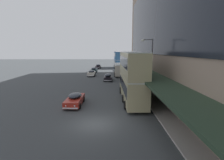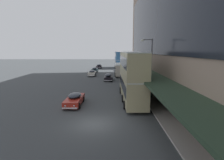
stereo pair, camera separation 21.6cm
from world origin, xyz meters
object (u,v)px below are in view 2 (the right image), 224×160
at_px(sedan_far_back, 74,99).
at_px(sedan_lead_mid, 92,73).
at_px(street_lamp, 150,66).
at_px(fire_hydrant, 138,84).
at_px(pedestrian_at_kerb, 151,90).
at_px(transit_bus_kerbside_rear, 132,75).
at_px(transit_bus_kerbside_far, 120,69).
at_px(sedan_second_near, 108,77).
at_px(transit_bus_kerbside_front, 119,59).
at_px(sedan_oncoming_front, 120,69).
at_px(sedan_second_mid, 95,70).
at_px(sedan_lead_near, 99,66).

bearing_deg(sedan_far_back, sedan_lead_mid, 91.44).
bearing_deg(street_lamp, fire_hydrant, 89.05).
bearing_deg(pedestrian_at_kerb, transit_bus_kerbside_rear, -159.35).
relative_size(transit_bus_kerbside_far, street_lamp, 1.23).
distance_m(sedan_second_near, fire_hydrant, 8.81).
height_order(transit_bus_kerbside_front, sedan_oncoming_front, transit_bus_kerbside_front).
bearing_deg(sedan_oncoming_front, sedan_second_near, -100.65).
bearing_deg(sedan_lead_mid, fire_hydrant, -53.19).
height_order(transit_bus_kerbside_front, sedan_second_mid, transit_bus_kerbside_front).
height_order(sedan_oncoming_front, pedestrian_at_kerb, pedestrian_at_kerb).
distance_m(transit_bus_kerbside_far, sedan_second_near, 8.75).
bearing_deg(fire_hydrant, pedestrian_at_kerb, -86.40).
height_order(transit_bus_kerbside_front, sedan_far_back, transit_bus_kerbside_front).
bearing_deg(pedestrian_at_kerb, sedan_lead_mid, 116.10).
bearing_deg(street_lamp, transit_bus_kerbside_rear, 159.98).
relative_size(sedan_second_near, sedan_oncoming_front, 0.95).
height_order(transit_bus_kerbside_rear, sedan_second_mid, transit_bus_kerbside_rear).
xyz_separation_m(transit_bus_kerbside_far, sedan_far_back, (-6.77, -26.09, -1.09)).
xyz_separation_m(sedan_far_back, pedestrian_at_kerb, (10.17, 2.96, 0.47)).
bearing_deg(pedestrian_at_kerb, transit_bus_kerbside_far, 98.35).
xyz_separation_m(sedan_second_near, sedan_far_back, (-3.86, -17.91, -0.05)).
bearing_deg(sedan_second_mid, transit_bus_kerbside_rear, -75.56).
relative_size(transit_bus_kerbside_front, sedan_far_back, 2.18).
bearing_deg(transit_bus_kerbside_far, sedan_far_back, -104.55).
bearing_deg(sedan_second_near, sedan_lead_near, 98.59).
xyz_separation_m(transit_bus_kerbside_rear, sedan_oncoming_front, (0.09, 34.64, -2.77)).
bearing_deg(transit_bus_kerbside_front, sedan_far_back, -98.91).
height_order(transit_bus_kerbside_far, sedan_far_back, transit_bus_kerbside_far).
height_order(transit_bus_kerbside_far, sedan_lead_mid, transit_bus_kerbside_far).
distance_m(sedan_lead_near, street_lamp, 45.66).
xyz_separation_m(transit_bus_kerbside_front, sedan_far_back, (-7.20, -45.89, -2.68)).
height_order(sedan_lead_mid, pedestrian_at_kerb, pedestrian_at_kerb).
relative_size(transit_bus_kerbside_front, street_lamp, 1.34).
xyz_separation_m(transit_bus_kerbside_front, pedestrian_at_kerb, (2.97, -42.93, -2.21)).
distance_m(transit_bus_kerbside_far, sedan_lead_near, 20.68).
bearing_deg(pedestrian_at_kerb, sedan_far_back, -163.76).
relative_size(transit_bus_kerbside_rear, sedan_oncoming_front, 2.28).
bearing_deg(sedan_second_mid, pedestrian_at_kerb, -70.01).
bearing_deg(transit_bus_kerbside_far, sedan_lead_mid, -171.64).
xyz_separation_m(transit_bus_kerbside_rear, street_lamp, (2.21, -0.80, 1.21)).
height_order(sedan_oncoming_front, sedan_lead_near, sedan_lead_near).
bearing_deg(transit_bus_kerbside_rear, sedan_lead_mid, 108.85).
xyz_separation_m(transit_bus_kerbside_rear, transit_bus_kerbside_far, (-0.50, 24.22, -1.69)).
distance_m(transit_bus_kerbside_far, sedan_lead_mid, 7.55).
bearing_deg(sedan_second_near, sedan_oncoming_front, 79.35).
height_order(sedan_lead_mid, sedan_second_near, sedan_second_near).
bearing_deg(pedestrian_at_kerb, sedan_second_near, 112.89).
relative_size(sedan_lead_near, sedan_second_mid, 1.04).
distance_m(transit_bus_kerbside_front, transit_bus_kerbside_far, 19.87).
bearing_deg(sedan_second_near, pedestrian_at_kerb, -67.11).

